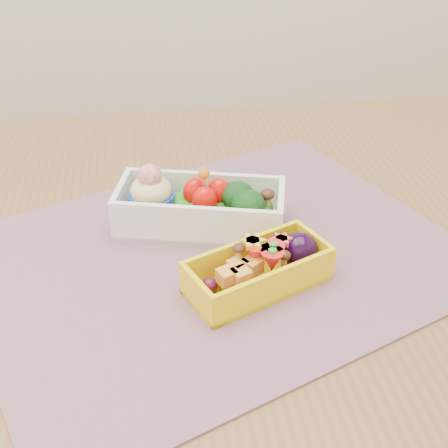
{
  "coord_description": "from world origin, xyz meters",
  "views": [
    {
      "loc": [
        -0.03,
        -0.54,
        1.14
      ],
      "look_at": [
        0.04,
        -0.02,
        0.79
      ],
      "focal_mm": 46.99,
      "sensor_mm": 36.0,
      "label": 1
    }
  ],
  "objects": [
    {
      "name": "table",
      "position": [
        0.0,
        0.0,
        0.65
      ],
      "size": [
        1.2,
        0.8,
        0.75
      ],
      "color": "brown",
      "rests_on": "ground"
    },
    {
      "name": "bento_white",
      "position": [
        0.02,
        0.04,
        0.78
      ],
      "size": [
        0.21,
        0.13,
        0.08
      ],
      "rotation": [
        0.0,
        0.0,
        -0.26
      ],
      "color": "white",
      "rests_on": "placemat"
    },
    {
      "name": "placemat",
      "position": [
        0.04,
        -0.02,
        0.75
      ],
      "size": [
        0.62,
        0.56,
        0.0
      ],
      "primitive_type": "cube",
      "rotation": [
        0.0,
        0.0,
        0.38
      ],
      "color": "gray",
      "rests_on": "table"
    },
    {
      "name": "bento_yellow",
      "position": [
        0.07,
        -0.08,
        0.77
      ],
      "size": [
        0.16,
        0.12,
        0.05
      ],
      "rotation": [
        0.0,
        0.0,
        0.41
      ],
      "color": "yellow",
      "rests_on": "placemat"
    }
  ]
}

